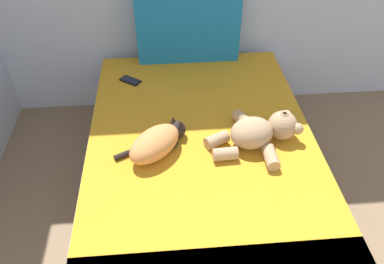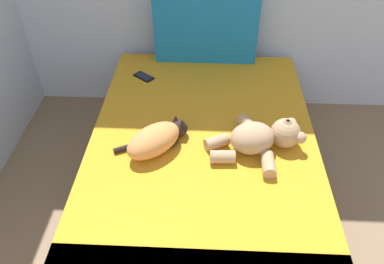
{
  "view_description": "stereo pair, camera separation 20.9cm",
  "coord_description": "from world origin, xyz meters",
  "px_view_note": "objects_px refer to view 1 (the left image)",
  "views": [
    {
      "loc": [
        1.23,
        1.2,
        1.99
      ],
      "look_at": [
        1.37,
        2.81,
        0.6
      ],
      "focal_mm": 35.96,
      "sensor_mm": 36.0,
      "label": 1
    },
    {
      "loc": [
        1.44,
        1.2,
        1.99
      ],
      "look_at": [
        1.37,
        2.81,
        0.6
      ],
      "focal_mm": 35.96,
      "sensor_mm": 36.0,
      "label": 2
    }
  ],
  "objects_px": {
    "cat": "(157,142)",
    "cell_phone": "(130,81)",
    "bed": "(202,171)",
    "patterned_cushion": "(188,27)",
    "teddy_bear": "(260,132)"
  },
  "relations": [
    {
      "from": "teddy_bear",
      "to": "cell_phone",
      "type": "xyz_separation_m",
      "value": [
        -0.76,
        0.7,
        -0.07
      ]
    },
    {
      "from": "cat",
      "to": "teddy_bear",
      "type": "distance_m",
      "value": 0.58
    },
    {
      "from": "cat",
      "to": "bed",
      "type": "bearing_deg",
      "value": 14.71
    },
    {
      "from": "bed",
      "to": "patterned_cushion",
      "type": "distance_m",
      "value": 1.07
    },
    {
      "from": "bed",
      "to": "cell_phone",
      "type": "bearing_deg",
      "value": 123.3
    },
    {
      "from": "cat",
      "to": "patterned_cushion",
      "type": "bearing_deg",
      "value": 76.15
    },
    {
      "from": "patterned_cushion",
      "to": "teddy_bear",
      "type": "distance_m",
      "value": 1.05
    },
    {
      "from": "bed",
      "to": "cat",
      "type": "bearing_deg",
      "value": -165.29
    },
    {
      "from": "patterned_cushion",
      "to": "teddy_bear",
      "type": "bearing_deg",
      "value": -71.18
    },
    {
      "from": "cat",
      "to": "cell_phone",
      "type": "bearing_deg",
      "value": 103.72
    },
    {
      "from": "patterned_cushion",
      "to": "bed",
      "type": "bearing_deg",
      "value": -89.48
    },
    {
      "from": "cell_phone",
      "to": "bed",
      "type": "bearing_deg",
      "value": -56.7
    },
    {
      "from": "bed",
      "to": "cell_phone",
      "type": "xyz_separation_m",
      "value": [
        -0.44,
        0.67,
        0.26
      ]
    },
    {
      "from": "bed",
      "to": "cell_phone",
      "type": "distance_m",
      "value": 0.84
    },
    {
      "from": "bed",
      "to": "cell_phone",
      "type": "height_order",
      "value": "cell_phone"
    }
  ]
}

